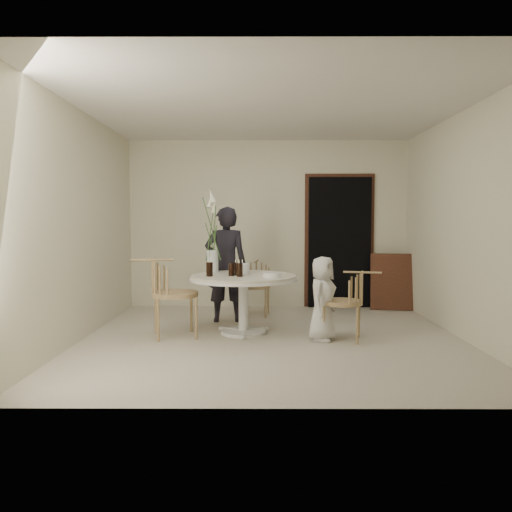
{
  "coord_description": "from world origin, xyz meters",
  "views": [
    {
      "loc": [
        -0.17,
        -5.88,
        1.4
      ],
      "look_at": [
        -0.19,
        0.3,
        0.96
      ],
      "focal_mm": 35.0,
      "sensor_mm": 36.0,
      "label": 1
    }
  ],
  "objects_px": {
    "chair_right": "(352,295)",
    "flower_vase": "(212,243)",
    "girl": "(226,264)",
    "table": "(243,284)",
    "chair_left": "(164,286)",
    "birthday_cake": "(239,269)",
    "chair_far": "(255,280)",
    "boy": "(322,299)"
  },
  "relations": [
    {
      "from": "girl",
      "to": "flower_vase",
      "type": "distance_m",
      "value": 0.52
    },
    {
      "from": "chair_right",
      "to": "flower_vase",
      "type": "height_order",
      "value": "flower_vase"
    },
    {
      "from": "chair_far",
      "to": "chair_left",
      "type": "bearing_deg",
      "value": -118.91
    },
    {
      "from": "chair_far",
      "to": "chair_left",
      "type": "distance_m",
      "value": 1.86
    },
    {
      "from": "chair_right",
      "to": "birthday_cake",
      "type": "distance_m",
      "value": 1.46
    },
    {
      "from": "chair_far",
      "to": "girl",
      "type": "height_order",
      "value": "girl"
    },
    {
      "from": "table",
      "to": "chair_far",
      "type": "height_order",
      "value": "chair_far"
    },
    {
      "from": "table",
      "to": "girl",
      "type": "height_order",
      "value": "girl"
    },
    {
      "from": "table",
      "to": "flower_vase",
      "type": "distance_m",
      "value": 0.74
    },
    {
      "from": "chair_left",
      "to": "boy",
      "type": "bearing_deg",
      "value": -109.63
    },
    {
      "from": "girl",
      "to": "chair_left",
      "type": "bearing_deg",
      "value": 48.54
    },
    {
      "from": "birthday_cake",
      "to": "flower_vase",
      "type": "relative_size",
      "value": 0.25
    },
    {
      "from": "table",
      "to": "boy",
      "type": "height_order",
      "value": "boy"
    },
    {
      "from": "girl",
      "to": "table",
      "type": "bearing_deg",
      "value": 103.56
    },
    {
      "from": "birthday_cake",
      "to": "table",
      "type": "bearing_deg",
      "value": -67.78
    },
    {
      "from": "chair_right",
      "to": "girl",
      "type": "bearing_deg",
      "value": -111.6
    },
    {
      "from": "table",
      "to": "chair_right",
      "type": "xyz_separation_m",
      "value": [
        1.28,
        -0.36,
        -0.08
      ]
    },
    {
      "from": "table",
      "to": "boy",
      "type": "xyz_separation_m",
      "value": [
        0.93,
        -0.35,
        -0.12
      ]
    },
    {
      "from": "girl",
      "to": "boy",
      "type": "xyz_separation_m",
      "value": [
        1.2,
        -1.1,
        -0.3
      ]
    },
    {
      "from": "chair_left",
      "to": "girl",
      "type": "distance_m",
      "value": 1.19
    },
    {
      "from": "girl",
      "to": "boy",
      "type": "bearing_deg",
      "value": 131.58
    },
    {
      "from": "girl",
      "to": "boy",
      "type": "height_order",
      "value": "girl"
    },
    {
      "from": "chair_far",
      "to": "birthday_cake",
      "type": "height_order",
      "value": "birthday_cake"
    },
    {
      "from": "table",
      "to": "chair_far",
      "type": "xyz_separation_m",
      "value": [
        0.14,
        1.3,
        -0.09
      ]
    },
    {
      "from": "chair_far",
      "to": "flower_vase",
      "type": "xyz_separation_m",
      "value": [
        -0.56,
        -0.94,
        0.59
      ]
    },
    {
      "from": "boy",
      "to": "birthday_cake",
      "type": "xyz_separation_m",
      "value": [
        -0.99,
        0.5,
        0.3
      ]
    },
    {
      "from": "table",
      "to": "girl",
      "type": "xyz_separation_m",
      "value": [
        -0.26,
        0.75,
        0.18
      ]
    },
    {
      "from": "chair_right",
      "to": "birthday_cake",
      "type": "height_order",
      "value": "birthday_cake"
    },
    {
      "from": "birthday_cake",
      "to": "boy",
      "type": "bearing_deg",
      "value": -26.62
    },
    {
      "from": "flower_vase",
      "to": "chair_right",
      "type": "bearing_deg",
      "value": -22.92
    },
    {
      "from": "chair_left",
      "to": "flower_vase",
      "type": "xyz_separation_m",
      "value": [
        0.53,
        0.56,
        0.49
      ]
    },
    {
      "from": "boy",
      "to": "birthday_cake",
      "type": "relative_size",
      "value": 3.68
    },
    {
      "from": "chair_right",
      "to": "girl",
      "type": "xyz_separation_m",
      "value": [
        -1.54,
        1.11,
        0.26
      ]
    },
    {
      "from": "chair_far",
      "to": "chair_right",
      "type": "distance_m",
      "value": 2.01
    },
    {
      "from": "chair_left",
      "to": "birthday_cake",
      "type": "distance_m",
      "value": 0.97
    },
    {
      "from": "chair_far",
      "to": "chair_right",
      "type": "bearing_deg",
      "value": -48.55
    },
    {
      "from": "chair_right",
      "to": "flower_vase",
      "type": "distance_m",
      "value": 1.93
    },
    {
      "from": "girl",
      "to": "birthday_cake",
      "type": "relative_size",
      "value": 5.94
    },
    {
      "from": "chair_far",
      "to": "boy",
      "type": "relative_size",
      "value": 0.82
    },
    {
      "from": "boy",
      "to": "flower_vase",
      "type": "relative_size",
      "value": 0.91
    },
    {
      "from": "chair_right",
      "to": "girl",
      "type": "relative_size",
      "value": 0.52
    },
    {
      "from": "chair_left",
      "to": "chair_right",
      "type": "bearing_deg",
      "value": -109.06
    }
  ]
}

